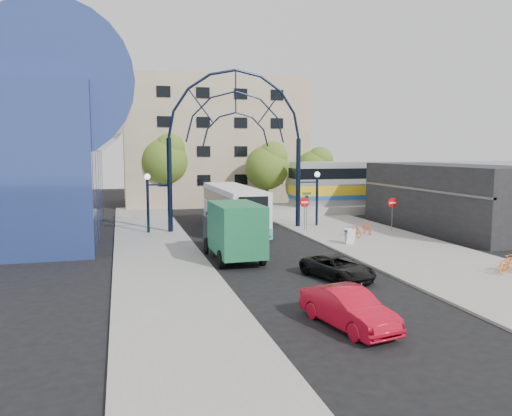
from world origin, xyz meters
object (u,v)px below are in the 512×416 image
object	(u,v)px
sandwich_board	(350,234)
tree_north_a	(268,165)
gateway_arch	(236,117)
red_sedan	(348,308)
do_not_enter_sign	(392,206)
bike_far_b	(509,264)
green_truck	(233,231)
bike_near_a	(354,230)
bike_near_b	(367,227)
city_bus	(233,207)
black_suv	(338,268)
street_name_sign	(307,203)
tree_north_c	(316,167)
stop_sign	(305,205)
train_car	(410,182)
tree_north_b	(165,158)

from	to	relation	value
sandwich_board	tree_north_a	bearing A→B (deg)	88.50
gateway_arch	red_sedan	world-z (taller)	gateway_arch
do_not_enter_sign	bike_far_b	xyz separation A→B (m)	(-1.38, -13.23, -1.38)
green_truck	bike_near_a	world-z (taller)	green_truck
sandwich_board	bike_near_b	bearing A→B (deg)	47.30
sandwich_board	tree_north_a	size ratio (longest dim) A/B	0.14
city_bus	black_suv	bearing A→B (deg)	-84.47
do_not_enter_sign	gateway_arch	bearing A→B (deg)	160.01
do_not_enter_sign	bike_near_a	distance (m)	4.40
green_truck	bike_near_b	xyz separation A→B (m)	(10.96, 4.93, -1.00)
do_not_enter_sign	green_truck	distance (m)	14.70
red_sedan	bike_far_b	bearing A→B (deg)	10.66
street_name_sign	tree_north_c	distance (m)	16.95
street_name_sign	black_suv	size ratio (longest dim) A/B	0.70
green_truck	city_bus	bearing A→B (deg)	76.13
stop_sign	red_sedan	world-z (taller)	stop_sign
bike_near_b	red_sedan	bearing A→B (deg)	-115.26
red_sedan	bike_near_b	bearing A→B (deg)	48.57
green_truck	train_car	bearing A→B (deg)	37.48
tree_north_a	bike_near_a	xyz separation A→B (m)	(1.01, -17.51, -4.01)
train_car	black_suv	size ratio (longest dim) A/B	6.29
street_name_sign	tree_north_a	bearing A→B (deg)	86.04
street_name_sign	do_not_enter_sign	bearing A→B (deg)	-24.16
red_sedan	green_truck	bearing A→B (deg)	85.15
gateway_arch	black_suv	world-z (taller)	gateway_arch
tree_north_c	street_name_sign	bearing A→B (deg)	-114.31
tree_north_a	red_sedan	size ratio (longest dim) A/B	1.70
sandwich_board	bike_near_b	xyz separation A→B (m)	(2.87, 3.12, -0.13)
train_car	city_bus	bearing A→B (deg)	-159.12
sandwich_board	tree_north_b	xyz separation A→B (m)	(-9.48, 23.95, 4.52)
tree_north_c	city_bus	distance (m)	18.51
black_suv	tree_north_b	bearing A→B (deg)	81.51
street_name_sign	tree_north_c	size ratio (longest dim) A/B	0.43
green_truck	bike_near_a	distance (m)	10.56
bike_far_b	bike_near_b	bearing A→B (deg)	-11.49
do_not_enter_sign	red_sedan	bearing A→B (deg)	-124.37
tree_north_b	bike_near_b	world-z (taller)	tree_north_b
stop_sign	do_not_enter_sign	distance (m)	6.51
tree_north_a	city_bus	bearing A→B (deg)	-118.38
gateway_arch	red_sedan	xyz separation A→B (m)	(-1.06, -21.63, -7.88)
gateway_arch	stop_sign	distance (m)	8.37
street_name_sign	black_suv	world-z (taller)	street_name_sign
bike_far_b	sandwich_board	bearing A→B (deg)	6.79
train_car	black_suv	xyz separation A→B (m)	(-18.66, -23.53, -2.35)
stop_sign	train_car	size ratio (longest dim) A/B	0.10
city_bus	tree_north_b	bearing A→B (deg)	103.56
tree_north_a	tree_north_b	world-z (taller)	tree_north_b
do_not_enter_sign	city_bus	distance (m)	11.96
bike_near_b	gateway_arch	bearing A→B (deg)	154.35
bike_far_b	black_suv	bearing A→B (deg)	61.58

